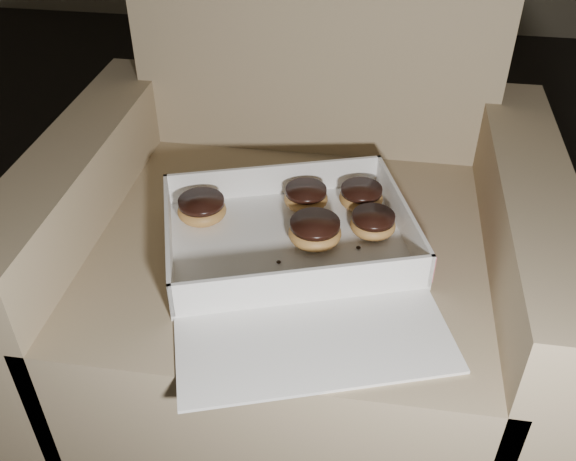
% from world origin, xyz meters
% --- Properties ---
extents(armchair, '(0.82, 0.69, 0.85)m').
position_xyz_m(armchair, '(0.35, 0.28, 0.27)').
color(armchair, '#877556').
rests_on(armchair, floor).
extents(bakery_box, '(0.48, 0.52, 0.06)m').
position_xyz_m(bakery_box, '(0.36, 0.16, 0.39)').
color(bakery_box, white).
rests_on(bakery_box, armchair).
extents(donut_a, '(0.08, 0.08, 0.04)m').
position_xyz_m(donut_a, '(0.20, 0.23, 0.41)').
color(donut_a, '#C48C44').
rests_on(donut_a, bakery_box).
extents(donut_b, '(0.07, 0.07, 0.04)m').
position_xyz_m(donut_b, '(0.45, 0.31, 0.41)').
color(donut_b, '#C48C44').
rests_on(donut_b, bakery_box).
extents(donut_c, '(0.07, 0.07, 0.04)m').
position_xyz_m(donut_c, '(0.47, 0.23, 0.41)').
color(donut_c, '#C48C44').
rests_on(donut_c, bakery_box).
extents(donut_d, '(0.08, 0.08, 0.04)m').
position_xyz_m(donut_d, '(0.39, 0.20, 0.41)').
color(donut_d, '#C48C44').
rests_on(donut_d, bakery_box).
extents(donut_e, '(0.07, 0.07, 0.04)m').
position_xyz_m(donut_e, '(0.36, 0.29, 0.41)').
color(donut_e, '#C48C44').
rests_on(donut_e, bakery_box).
extents(crumb_a, '(0.01, 0.01, 0.00)m').
position_xyz_m(crumb_a, '(0.25, 0.04, 0.39)').
color(crumb_a, black).
rests_on(crumb_a, bakery_box).
extents(crumb_b, '(0.01, 0.01, 0.00)m').
position_xyz_m(crumb_b, '(0.34, 0.14, 0.39)').
color(crumb_b, black).
rests_on(crumb_b, bakery_box).
extents(crumb_c, '(0.01, 0.01, 0.00)m').
position_xyz_m(crumb_c, '(0.46, 0.19, 0.39)').
color(crumb_c, black).
rests_on(crumb_c, bakery_box).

